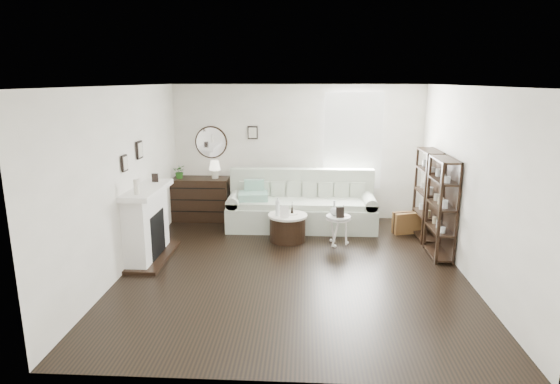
# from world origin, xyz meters

# --- Properties ---
(room) EXTENTS (5.50, 5.50, 5.50)m
(room) POSITION_xyz_m (0.73, 2.70, 1.60)
(room) COLOR black
(room) RESTS_ON ground
(fireplace) EXTENTS (0.50, 1.40, 1.84)m
(fireplace) POSITION_xyz_m (-2.32, 0.30, 0.54)
(fireplace) COLOR white
(fireplace) RESTS_ON ground
(shelf_unit_far) EXTENTS (0.30, 0.80, 1.60)m
(shelf_unit_far) POSITION_xyz_m (2.33, 1.55, 0.80)
(shelf_unit_far) COLOR black
(shelf_unit_far) RESTS_ON ground
(shelf_unit_near) EXTENTS (0.30, 0.80, 1.60)m
(shelf_unit_near) POSITION_xyz_m (2.33, 0.65, 0.80)
(shelf_unit_near) COLOR black
(shelf_unit_near) RESTS_ON ground
(sofa) EXTENTS (2.81, 0.97, 1.09)m
(sofa) POSITION_xyz_m (0.10, 2.09, 0.36)
(sofa) COLOR beige
(sofa) RESTS_ON ground
(quilt) EXTENTS (0.60, 0.51, 0.14)m
(quilt) POSITION_xyz_m (-0.82, 1.95, 0.63)
(quilt) COLOR #2A9C6D
(quilt) RESTS_ON sofa
(suitcase) EXTENTS (0.63, 0.36, 0.40)m
(suitcase) POSITION_xyz_m (2.10, 1.81, 0.20)
(suitcase) COLOR brown
(suitcase) RESTS_ON ground
(dresser) EXTENTS (1.29, 0.55, 0.86)m
(dresser) POSITION_xyz_m (-2.02, 2.47, 0.43)
(dresser) COLOR black
(dresser) RESTS_ON ground
(table_lamp) EXTENTS (0.30, 0.30, 0.36)m
(table_lamp) POSITION_xyz_m (-1.64, 2.47, 1.04)
(table_lamp) COLOR white
(table_lamp) RESTS_ON dresser
(potted_plant) EXTENTS (0.27, 0.24, 0.28)m
(potted_plant) POSITION_xyz_m (-2.34, 2.42, 1.00)
(potted_plant) COLOR #27611B
(potted_plant) RESTS_ON dresser
(drum_table) EXTENTS (0.69, 0.69, 0.48)m
(drum_table) POSITION_xyz_m (-0.14, 1.26, 0.24)
(drum_table) COLOR black
(drum_table) RESTS_ON ground
(pedestal_table) EXTENTS (0.43, 0.43, 0.52)m
(pedestal_table) POSITION_xyz_m (0.74, 1.08, 0.47)
(pedestal_table) COLOR silver
(pedestal_table) RESTS_ON ground
(eiffel_drum) EXTENTS (0.15, 0.15, 0.20)m
(eiffel_drum) POSITION_xyz_m (-0.06, 1.30, 0.58)
(eiffel_drum) COLOR black
(eiffel_drum) RESTS_ON drum_table
(bottle_drum) EXTENTS (0.08, 0.08, 0.33)m
(bottle_drum) POSITION_xyz_m (-0.31, 1.18, 0.64)
(bottle_drum) COLOR silver
(bottle_drum) RESTS_ON drum_table
(card_frame_drum) EXTENTS (0.16, 0.09, 0.20)m
(card_frame_drum) POSITION_xyz_m (-0.18, 1.08, 0.58)
(card_frame_drum) COLOR white
(card_frame_drum) RESTS_ON drum_table
(eiffel_ped) EXTENTS (0.10, 0.10, 0.16)m
(eiffel_ped) POSITION_xyz_m (0.82, 1.11, 0.60)
(eiffel_ped) COLOR black
(eiffel_ped) RESTS_ON pedestal_table
(flask_ped) EXTENTS (0.15, 0.15, 0.27)m
(flask_ped) POSITION_xyz_m (0.66, 1.10, 0.65)
(flask_ped) COLOR silver
(flask_ped) RESTS_ON pedestal_table
(card_frame_ped) EXTENTS (0.14, 0.07, 0.18)m
(card_frame_ped) POSITION_xyz_m (0.76, 0.97, 0.61)
(card_frame_ped) COLOR black
(card_frame_ped) RESTS_ON pedestal_table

